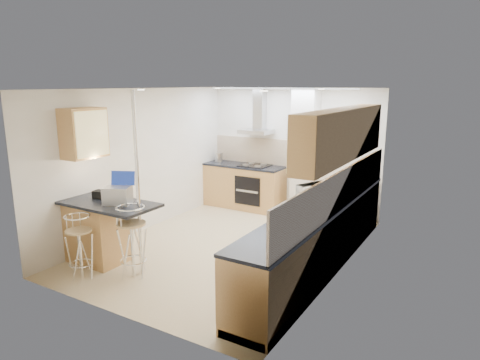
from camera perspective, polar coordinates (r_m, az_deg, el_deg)
The scene contains 16 objects.
ground at distance 6.98m, azimuth -1.36°, elevation -8.92°, with size 4.80×4.80×0.00m, color beige.
room_shell at distance 6.73m, azimuth 2.62°, elevation 3.88°, with size 3.64×4.84×2.51m.
right_counter at distance 6.20m, azimuth 10.56°, elevation -7.43°, with size 0.63×4.40×0.92m.
back_counter at distance 9.03m, azimuth 0.56°, elevation -0.80°, with size 1.70×0.63×0.92m.
peninsula at distance 6.45m, azimuth -16.96°, elevation -6.84°, with size 1.47×0.72×0.94m.
microwave at distance 6.03m, azimuth 10.37°, elevation -1.98°, with size 0.53×0.36×0.29m, color silver.
laptop at distance 6.17m, azimuth -16.01°, elevation -1.97°, with size 0.36×0.27×0.24m, color #A0A3A8.
bag at distance 6.57m, azimuth -18.06°, elevation -1.83°, with size 0.21×0.15×0.11m, color black.
bar_stool_near at distance 6.19m, azimuth -20.58°, elevation -8.29°, with size 0.36×0.36×0.88m, color tan, non-canonical shape.
bar_stool_end at distance 6.00m, azimuth -14.18°, elevation -7.93°, with size 0.41×0.41×0.99m, color tan, non-canonical shape.
jar_a at distance 6.91m, azimuth 12.96°, elevation -0.77°, with size 0.12×0.12×0.16m, color beige.
jar_b at distance 7.29m, azimuth 14.03°, elevation -0.13°, with size 0.11×0.11×0.16m, color beige.
jar_c at distance 5.56m, azimuth 10.95°, elevation -3.79°, with size 0.14×0.14×0.20m, color beige.
jar_d at distance 5.26m, azimuth 9.72°, elevation -5.08°, with size 0.10×0.10×0.13m, color silver.
bread_bin at distance 4.82m, azimuth 6.51°, elevation -6.31°, with size 0.27×0.34×0.18m, color beige.
kettle at distance 9.28m, azimuth -2.83°, elevation 3.09°, with size 0.16×0.16×0.20m, color #B4B5B9.
Camera 1 is at (3.44, -5.50, 2.58)m, focal length 32.00 mm.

